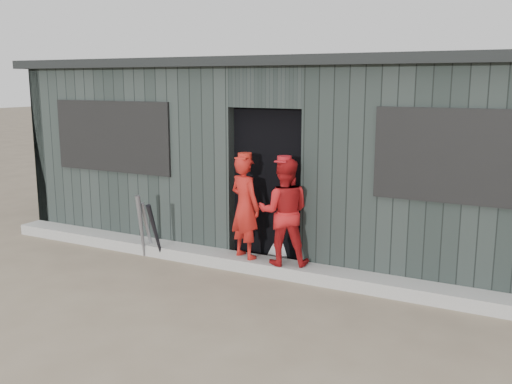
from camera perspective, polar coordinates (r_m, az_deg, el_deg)
The scene contains 9 objects.
ground at distance 5.74m, azimuth -8.60°, elevation -12.96°, with size 80.00×80.00×0.00m, color #71624E.
curb at distance 7.15m, azimuth 0.07°, elevation -7.26°, with size 8.00×0.36×0.15m, color #9B9B96.
bat_left at distance 7.83m, azimuth -10.80°, elevation -3.59°, with size 0.07×0.07×0.75m, color gray.
bat_mid at distance 7.73m, azimuth -11.42°, elevation -3.36°, with size 0.07×0.07×0.86m, color slate.
bat_right at distance 7.56m, azimuth -10.05°, elevation -3.95°, with size 0.07×0.07×0.80m, color black.
player_red_left at distance 7.04m, azimuth -1.10°, elevation -1.48°, with size 0.47×0.31×1.29m, color #AD1B15.
player_red_right at distance 6.79m, azimuth 2.81°, elevation -1.98°, with size 0.63×0.49×1.29m, color #B01517.
player_grey_back at distance 7.36m, azimuth 2.86°, elevation -1.95°, with size 0.65×0.43×1.34m, color #B9B9B9.
dugout at distance 8.38m, azimuth 5.43°, elevation 3.91°, with size 8.30×3.30×2.62m.
Camera 1 is at (3.14, -4.20, 2.32)m, focal length 40.00 mm.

